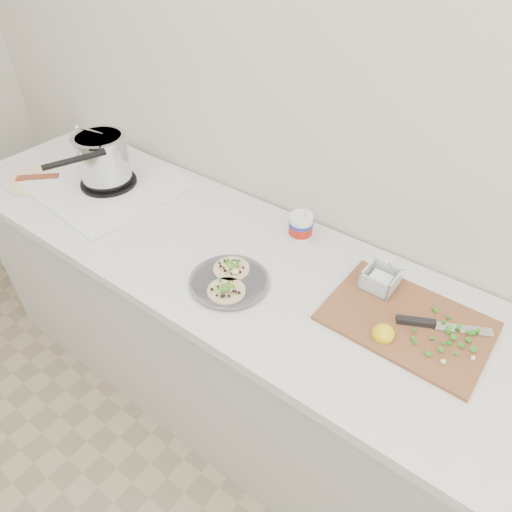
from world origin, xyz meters
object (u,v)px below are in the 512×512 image
Objects in this scene: taco_plate at (229,279)px; cutboard at (407,315)px; tub at (301,225)px; stove at (105,168)px; bacon_plate at (38,179)px.

taco_plate is 0.54m from cutboard.
tub is at bearing 80.19° from taco_plate.
cutboard is (1.26, 0.04, -0.07)m from stove.
stove is 2.37× the size of taco_plate.
bacon_plate is (-0.28, -0.15, -0.08)m from stove.
bacon_plate is at bearing -163.62° from tub.
bacon_plate is at bearing -146.47° from stove.
taco_plate is at bearing -0.27° from bacon_plate.
cutboard is at bearing -17.06° from tub.
stove is at bearing 168.66° from taco_plate.
tub is at bearing 17.52° from stove.
tub is at bearing 163.80° from cutboard.
tub reaches higher than cutboard.
stove is 0.83m from tub.
stove is at bearing -177.47° from cutboard.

